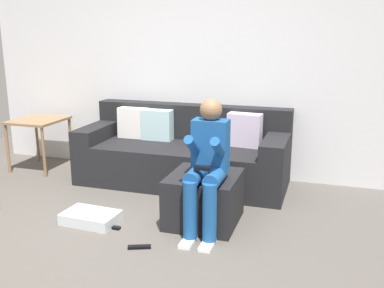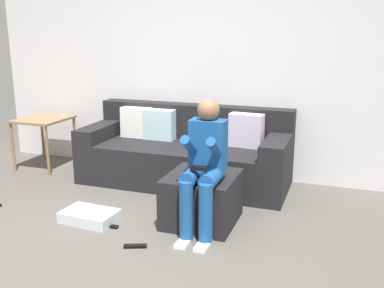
{
  "view_description": "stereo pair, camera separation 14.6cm",
  "coord_description": "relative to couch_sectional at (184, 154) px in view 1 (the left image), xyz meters",
  "views": [
    {
      "loc": [
        1.56,
        -2.78,
        1.71
      ],
      "look_at": [
        0.25,
        1.32,
        0.61
      ],
      "focal_mm": 41.09,
      "sensor_mm": 36.0,
      "label": 1
    },
    {
      "loc": [
        1.7,
        -2.73,
        1.71
      ],
      "look_at": [
        0.25,
        1.32,
        0.61
      ],
      "focal_mm": 41.09,
      "sensor_mm": 36.0,
      "label": 2
    }
  ],
  "objects": [
    {
      "name": "ground_plane",
      "position": [
        0.02,
        -1.86,
        -0.33
      ],
      "size": [
        7.17,
        7.17,
        0.0
      ],
      "primitive_type": "plane",
      "color": "#544F49"
    },
    {
      "name": "wall_back",
      "position": [
        0.02,
        0.45,
        0.99
      ],
      "size": [
        5.51,
        0.1,
        2.64
      ],
      "primitive_type": "cube",
      "color": "silver",
      "rests_on": "ground_plane"
    },
    {
      "name": "couch_sectional",
      "position": [
        0.0,
        0.0,
        0.0
      ],
      "size": [
        2.37,
        0.92,
        0.87
      ],
      "color": "black",
      "rests_on": "ground_plane"
    },
    {
      "name": "ottoman",
      "position": [
        0.54,
        -1.02,
        -0.11
      ],
      "size": [
        0.62,
        0.65,
        0.46
      ],
      "primitive_type": "cube",
      "color": "black",
      "rests_on": "ground_plane"
    },
    {
      "name": "person_seated",
      "position": [
        0.62,
        -1.22,
        0.29
      ],
      "size": [
        0.31,
        0.58,
        1.16
      ],
      "color": "#194C8C",
      "rests_on": "ground_plane"
    },
    {
      "name": "storage_bin",
      "position": [
        -0.44,
        -1.36,
        -0.28
      ],
      "size": [
        0.52,
        0.35,
        0.1
      ],
      "primitive_type": "cube",
      "rotation": [
        0.0,
        0.0,
        -0.06
      ],
      "color": "silver",
      "rests_on": "ground_plane"
    },
    {
      "name": "side_table",
      "position": [
        -1.91,
        -0.07,
        0.22
      ],
      "size": [
        0.58,
        0.64,
        0.64
      ],
      "color": "olive",
      "rests_on": "ground_plane"
    },
    {
      "name": "remote_near_ottoman",
      "position": [
        0.18,
        -1.67,
        -0.32
      ],
      "size": [
        0.19,
        0.11,
        0.02
      ],
      "primitive_type": "cube",
      "rotation": [
        0.0,
        0.0,
        0.38
      ],
      "color": "black",
      "rests_on": "ground_plane"
    },
    {
      "name": "remote_by_storage_bin",
      "position": [
        -0.21,
        -1.41,
        -0.32
      ],
      "size": [
        0.17,
        0.05,
        0.02
      ],
      "primitive_type": "cube",
      "rotation": [
        0.0,
        0.0,
        -0.03
      ],
      "color": "black",
      "rests_on": "ground_plane"
    }
  ]
}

